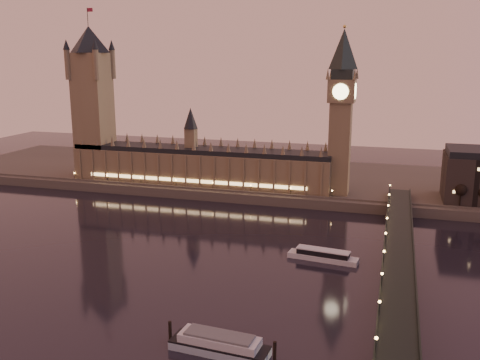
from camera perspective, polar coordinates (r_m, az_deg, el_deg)
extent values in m
plane|color=black|center=(249.27, -5.45, -8.58)|extent=(700.00, 700.00, 0.00)
cube|color=#423D35|center=(394.03, 7.59, -0.06)|extent=(560.00, 130.00, 6.00)
cube|color=brown|center=(366.73, -4.31, 1.28)|extent=(180.00, 26.00, 22.00)
cube|color=black|center=(364.37, -4.34, 3.22)|extent=(180.00, 22.00, 3.20)
cube|color=#FFCC7F|center=(355.73, -5.06, -0.10)|extent=(153.00, 0.25, 2.20)
cube|color=brown|center=(396.85, -15.34, 6.57)|extent=(22.00, 22.00, 88.00)
cone|color=black|center=(394.82, -15.81, 14.23)|extent=(31.68, 31.68, 18.00)
cylinder|color=black|center=(395.54, -15.95, 16.40)|extent=(0.44, 0.44, 12.00)
cube|color=maroon|center=(394.71, -15.71, 17.08)|extent=(4.00, 0.15, 2.50)
cube|color=brown|center=(341.98, 10.57, 3.30)|extent=(13.00, 13.00, 58.00)
cube|color=brown|center=(337.88, 10.82, 9.33)|extent=(16.00, 16.00, 14.00)
cylinder|color=#FFEAA5|center=(329.76, 10.68, 9.25)|extent=(9.60, 0.35, 9.60)
cylinder|color=#FFEAA5|center=(338.80, 9.43, 9.39)|extent=(0.35, 9.60, 9.60)
cube|color=black|center=(337.42, 10.90, 11.02)|extent=(13.00, 13.00, 6.00)
cone|color=black|center=(337.28, 11.01, 13.57)|extent=(17.68, 17.68, 24.00)
sphere|color=gold|center=(337.70, 11.11, 15.77)|extent=(2.00, 2.00, 2.00)
cube|color=black|center=(230.33, 16.54, -8.81)|extent=(13.00, 260.00, 2.00)
cube|color=black|center=(229.76, 14.98, -8.36)|extent=(0.60, 260.00, 1.00)
cube|color=black|center=(229.99, 18.15, -8.55)|extent=(0.60, 260.00, 1.00)
cylinder|color=black|center=(335.59, 22.12, -1.96)|extent=(0.70, 0.70, 8.56)
sphere|color=black|center=(334.54, 22.18, -1.22)|extent=(5.70, 5.70, 5.70)
cube|color=silver|center=(251.56, 8.83, -8.18)|extent=(32.86, 10.83, 2.36)
cube|color=black|center=(250.72, 8.85, -7.68)|extent=(24.38, 8.57, 2.36)
cube|color=silver|center=(250.23, 8.86, -7.38)|extent=(25.06, 8.93, 0.43)
cube|color=#9BB4C5|center=(177.60, -2.20, -17.53)|extent=(32.62, 11.42, 2.60)
cube|color=black|center=(176.81, -2.20, -17.10)|extent=(32.62, 11.42, 0.50)
cube|color=silver|center=(176.04, -2.21, -16.66)|extent=(26.55, 9.96, 2.60)
cube|color=#595B5E|center=(175.23, -2.21, -16.19)|extent=(22.49, 8.66, 0.70)
cylinder|color=black|center=(184.27, -7.47, -15.68)|extent=(1.10, 1.10, 6.81)
cylinder|color=black|center=(172.06, 3.72, -17.83)|extent=(1.10, 1.10, 6.81)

